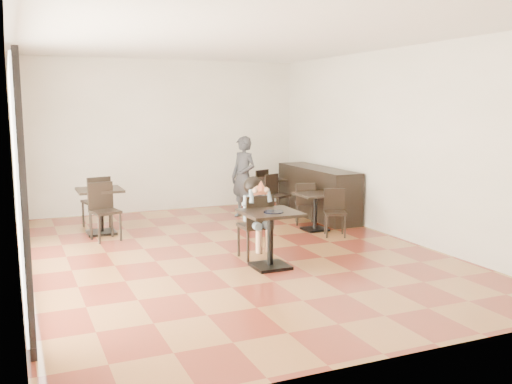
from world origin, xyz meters
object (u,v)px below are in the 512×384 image
child_table (270,240)px  cafe_table_mid (315,212)px  chair_left_b (105,212)px  chair_mid_a (305,203)px  chair_mid_b (335,213)px  child_chair (255,226)px  chair_back_a (256,189)px  chair_left_a (96,202)px  cafe_table_back (267,195)px  chair_back_b (278,196)px  child (255,218)px  cafe_table_left (101,211)px  adult_patron (243,177)px

child_table → cafe_table_mid: child_table is taller
chair_left_b → chair_mid_a: bearing=-14.9°
cafe_table_mid → chair_mid_b: size_ratio=0.83×
child_table → chair_mid_a: size_ratio=0.99×
child_chair → chair_left_b: chair_left_b is taller
child_table → chair_left_b: chair_left_b is taller
child_table → chair_back_a: 4.67m
child_chair → chair_mid_b: (1.84, 0.76, -0.08)m
child_chair → chair_left_b: (-1.85, 2.02, 0.00)m
chair_left_a → chair_back_a: size_ratio=1.12×
cafe_table_back → chair_back_b: size_ratio=0.83×
child_chair → chair_back_b: child_chair is taller
cafe_table_mid → chair_back_b: 1.40m
child_chair → chair_mid_a: child_chair is taller
child_table → child_chair: 0.56m
cafe_table_back → chair_mid_a: size_ratio=0.88×
child → cafe_table_back: 3.67m
child_table → child_chair: bearing=90.0°
child_table → cafe_table_mid: size_ratio=1.19×
cafe_table_left → chair_left_b: bearing=-90.0°
cafe_table_left → chair_mid_b: (3.69, -1.81, 0.00)m
chair_back_a → chair_back_b: same height
chair_mid_a → chair_back_a: (-0.17, 1.94, 0.02)m
cafe_table_mid → chair_mid_b: 0.56m
adult_patron → chair_left_a: bearing=-117.0°
chair_left_a → chair_mid_b: bearing=135.0°
adult_patron → chair_mid_b: bearing=-3.3°
cafe_table_back → chair_left_b: 3.74m
child_chair → child: bearing=-0.0°
chair_mid_b → chair_back_a: chair_back_a is taller
child_chair → chair_back_a: size_ratio=1.12×
cafe_table_left → chair_left_b: size_ratio=0.83×
chair_left_a → child: bearing=108.3°
adult_patron → cafe_table_back: adult_patron is taller
cafe_table_left → chair_left_a: size_ratio=0.83×
child_chair → chair_back_a: 4.16m
child → chair_back_a: bearing=66.2°
chair_mid_b → chair_back_b: size_ratio=0.94×
chair_back_b → child_chair: bearing=-145.5°
chair_mid_a → adult_patron: bearing=-29.0°
child_chair → adult_patron: 3.15m
adult_patron → chair_left_a: (-2.88, 0.17, -0.34)m
chair_mid_a → chair_mid_b: same height
child_chair → cafe_table_mid: bearing=-143.2°
child → chair_left_b: 2.74m
child_table → chair_mid_b: size_ratio=0.99×
adult_patron → cafe_table_back: bearing=91.1°
cafe_table_left → chair_left_a: 0.56m
cafe_table_back → chair_back_b: 0.55m
child_chair → chair_mid_b: child_chair is taller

